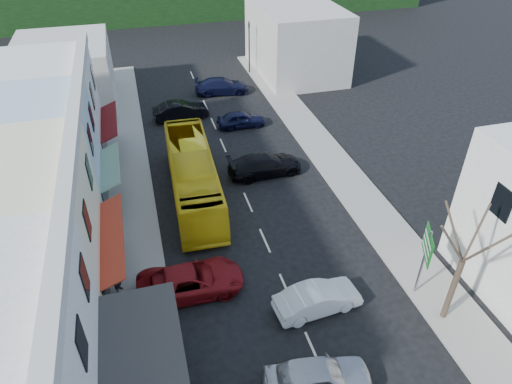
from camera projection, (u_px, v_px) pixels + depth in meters
name	position (u px, v px, depth m)	size (l,w,h in m)	color
ground	(286.00, 289.00, 24.22)	(120.00, 120.00, 0.00)	black
sidewalk_left	(132.00, 202.00, 30.41)	(3.00, 52.00, 0.15)	gray
sidewalk_right	(339.00, 170.00, 33.67)	(3.00, 52.00, 0.15)	gray
shopfront_row	(24.00, 212.00, 23.12)	(8.25, 30.00, 8.00)	silver
distant_block_left	(66.00, 76.00, 41.11)	(8.00, 10.00, 6.00)	#B7B2A8
distant_block_right	(296.00, 40.00, 48.18)	(8.00, 12.00, 7.00)	#B7B2A8
bus	(193.00, 177.00, 30.24)	(2.50, 11.60, 3.10)	yellow
car_silver	(318.00, 378.00, 19.18)	(1.80, 4.40, 1.40)	silver
car_white	(318.00, 299.00, 22.70)	(1.80, 4.40, 1.40)	white
car_red	(191.00, 282.00, 23.68)	(1.90, 4.60, 1.40)	maroon
car_black_near	(265.00, 166.00, 32.97)	(1.84, 4.50, 1.40)	black
car_navy_mid	(241.00, 119.00, 39.10)	(1.80, 4.40, 1.40)	black
car_black_far	(181.00, 112.00, 40.32)	(1.80, 4.40, 1.40)	black
car_navy_far	(222.00, 87.00, 44.97)	(1.84, 4.50, 1.40)	black
pedestrian_left	(117.00, 279.00, 23.41)	(0.60, 0.40, 1.70)	black
direction_sign	(422.00, 264.00, 22.77)	(0.98, 1.81, 4.21)	#0A6015
street_tree	(462.00, 261.00, 20.43)	(3.04, 3.04, 7.69)	#382C22
traffic_signal	(249.00, 48.00, 48.17)	(0.83, 1.21, 5.53)	black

